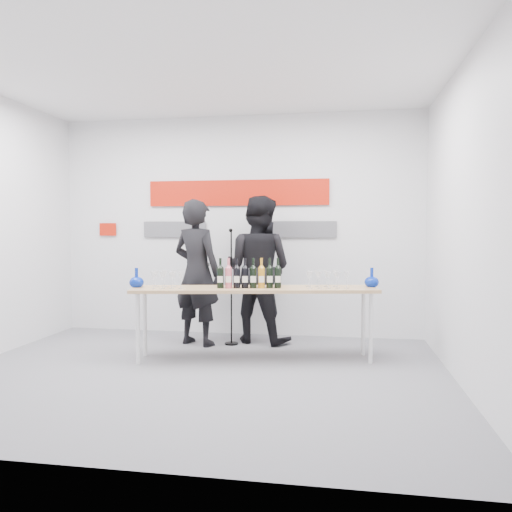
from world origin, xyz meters
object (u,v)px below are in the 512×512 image
at_px(presenter_right, 258,269).
at_px(mic_stand, 231,309).
at_px(tasting_table, 255,293).
at_px(presenter_left, 197,272).

height_order(presenter_right, mic_stand, presenter_right).
xyz_separation_m(tasting_table, presenter_right, (-0.11, 0.89, 0.19)).
bearing_deg(presenter_right, mic_stand, 52.46).
height_order(presenter_left, mic_stand, presenter_left).
distance_m(tasting_table, presenter_right, 0.92).
bearing_deg(tasting_table, presenter_right, 86.57).
xyz_separation_m(tasting_table, presenter_left, (-0.84, 0.60, 0.17)).
bearing_deg(tasting_table, presenter_left, 134.07).
distance_m(presenter_right, mic_stand, 0.62).
relative_size(tasting_table, presenter_right, 1.46).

